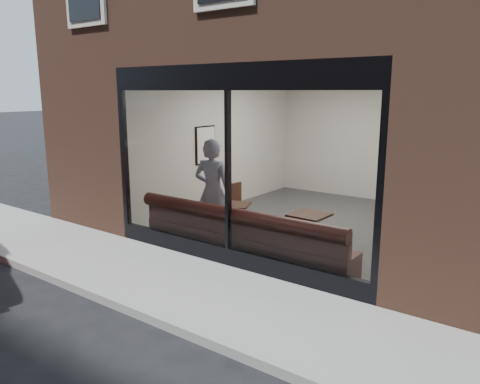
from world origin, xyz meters
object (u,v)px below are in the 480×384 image
Objects in this scene: cafe_table_right at (309,215)px; cafe_table_left at (234,205)px; banquette at (243,246)px; cafe_chair_left at (228,215)px; person at (213,192)px.

cafe_table_left is at bearing -172.81° from cafe_table_right.
banquette is 0.96m from cafe_table_left.
cafe_chair_left is (-0.80, 0.83, -0.50)m from cafe_table_left.
cafe_table_left reaches higher than banquette.
banquette reaches higher than cafe_chair_left.
banquette is 2.04× the size of person.
cafe_table_left reaches higher than cafe_chair_left.
person is 4.84× the size of cafe_chair_left.
cafe_chair_left is at bearing 133.86° from cafe_table_left.
cafe_table_right is 1.48× the size of cafe_chair_left.
person is at bearing 160.88° from banquette.
person is 1.83m from cafe_table_right.
cafe_table_left is at bearing -156.77° from person.
person is 3.28× the size of cafe_table_right.
cafe_table_right is (1.46, 0.18, 0.00)m from cafe_table_left.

